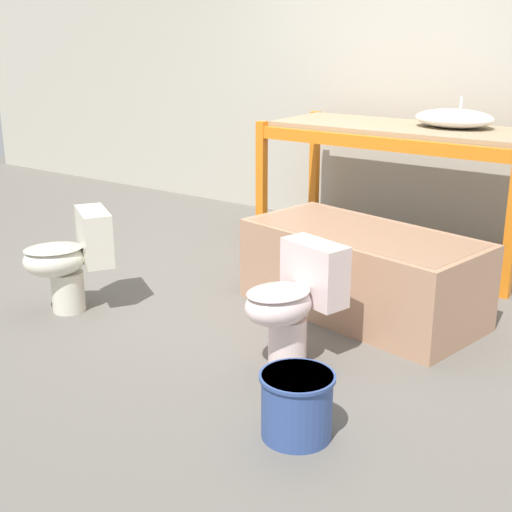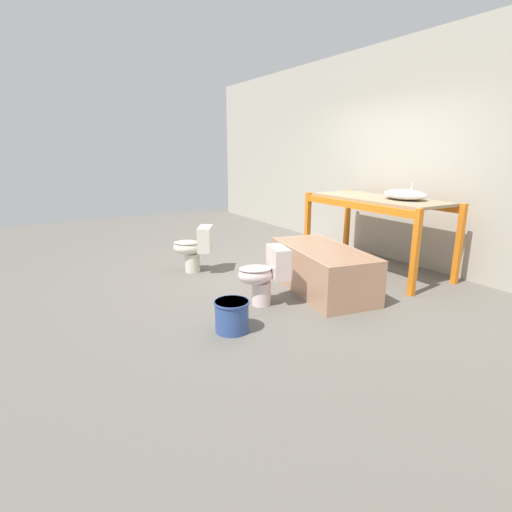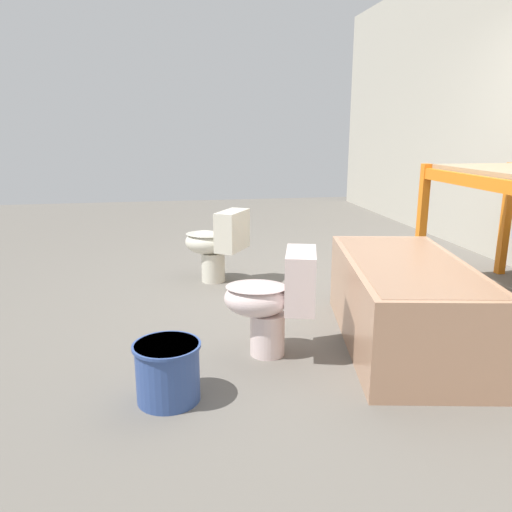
{
  "view_description": "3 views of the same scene",
  "coord_description": "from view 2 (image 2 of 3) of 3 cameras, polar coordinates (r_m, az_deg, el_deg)",
  "views": [
    {
      "loc": [
        2.69,
        -3.9,
        1.74
      ],
      "look_at": [
        0.54,
        -0.84,
        0.53
      ],
      "focal_mm": 50.0,
      "sensor_mm": 36.0,
      "label": 1
    },
    {
      "loc": [
        4.34,
        -3.12,
        1.67
      ],
      "look_at": [
        0.66,
        -0.92,
        0.52
      ],
      "focal_mm": 28.0,
      "sensor_mm": 36.0,
      "label": 2
    },
    {
      "loc": [
        3.53,
        -1.49,
        1.32
      ],
      "look_at": [
        0.45,
        -0.94,
        0.52
      ],
      "focal_mm": 35.0,
      "sensor_mm": 36.0,
      "label": 3
    }
  ],
  "objects": [
    {
      "name": "warehouse_wall_rear",
      "position": [
        6.6,
        18.6,
        13.66
      ],
      "size": [
        10.8,
        0.08,
        3.2
      ],
      "color": "#B2AD9E",
      "rests_on": "ground_plane"
    },
    {
      "name": "shelving_rack",
      "position": [
        5.8,
        16.89,
        6.64
      ],
      "size": [
        2.06,
        0.9,
        1.03
      ],
      "color": "orange",
      "rests_on": "ground_plane"
    },
    {
      "name": "toilet_far",
      "position": [
        5.6,
        -8.78,
        1.29
      ],
      "size": [
        0.57,
        0.63,
        0.64
      ],
      "rotation": [
        0.0,
        0.0,
        -0.57
      ],
      "color": "silver",
      "rests_on": "ground_plane"
    },
    {
      "name": "bathtub_main",
      "position": [
        4.86,
        9.48,
        -1.46
      ],
      "size": [
        1.6,
        0.98,
        0.54
      ],
      "rotation": [
        0.0,
        0.0,
        -0.19
      ],
      "color": "tan",
      "rests_on": "ground_plane"
    },
    {
      "name": "ground_plane",
      "position": [
        5.59,
        4.59,
        -2.39
      ],
      "size": [
        12.0,
        12.0,
        0.0
      ],
      "primitive_type": "plane",
      "color": "#666059"
    },
    {
      "name": "toilet_near",
      "position": [
        4.36,
        1.24,
        -2.5
      ],
      "size": [
        0.47,
        0.61,
        0.64
      ],
      "rotation": [
        0.0,
        0.0,
        -0.27
      ],
      "color": "silver",
      "rests_on": "ground_plane"
    },
    {
      "name": "sink_basin",
      "position": [
        5.62,
        20.5,
        8.23
      ],
      "size": [
        0.58,
        0.44,
        0.22
      ],
      "color": "white",
      "rests_on": "shelving_rack"
    },
    {
      "name": "bucket_white",
      "position": [
        3.8,
        -3.47,
        -8.46
      ],
      "size": [
        0.34,
        0.34,
        0.3
      ],
      "color": "#334C8C",
      "rests_on": "ground_plane"
    }
  ]
}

